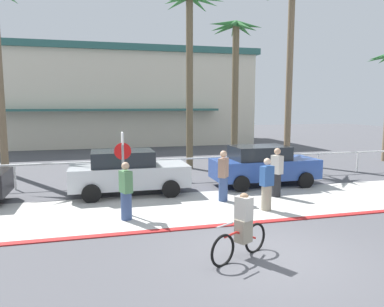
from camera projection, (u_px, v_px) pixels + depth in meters
name	position (u px, v px, depth m)	size (l,w,h in m)	color
ground_plane	(175.00, 175.00, 17.95)	(80.00, 80.00, 0.00)	#4C4C51
sidewalk_strip	(211.00, 206.00, 12.38)	(44.00, 4.00, 0.02)	beige
curb_paint	(233.00, 224.00, 10.46)	(44.00, 0.24, 0.03)	maroon
building_backdrop	(108.00, 97.00, 32.95)	(24.78, 11.16, 8.05)	beige
rail_fence	(182.00, 162.00, 16.40)	(23.03, 0.08, 1.04)	white
stop_sign_bike_lane	(123.00, 161.00, 11.31)	(0.52, 0.56, 2.56)	gray
palm_tree_1	(190.00, 37.00, 18.93)	(2.91, 3.42, 9.06)	brown
palm_tree_2	(235.00, 56.00, 19.73)	(3.26, 3.16, 7.85)	brown
palm_tree_3	(290.00, 41.00, 20.40)	(3.41, 3.16, 9.81)	#756047
car_silver_1	(128.00, 172.00, 13.90)	(4.40, 2.02, 1.69)	#B2B7BC
car_blue_2	(263.00, 165.00, 15.46)	(4.40, 2.02, 1.69)	#284793
cyclist_red_0	(242.00, 228.00, 8.15)	(1.64, 0.90, 1.50)	black
pedestrian_0	(223.00, 178.00, 12.90)	(0.45, 0.47, 1.81)	#384C7A
pedestrian_1	(277.00, 174.00, 13.51)	(0.41, 0.47, 1.83)	#232326
pedestrian_2	(126.00, 193.00, 10.80)	(0.42, 0.47, 1.74)	#384C7A
pedestrian_3	(267.00, 186.00, 11.78)	(0.46, 0.40, 1.71)	gray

